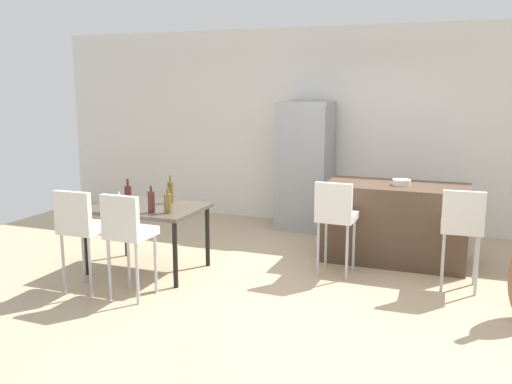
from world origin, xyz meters
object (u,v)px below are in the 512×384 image
Objects in this scene: dining_chair_far at (127,229)px; wine_bottle_right at (168,203)px; bar_chair_left at (336,213)px; dining_table at (147,213)px; bar_chair_middle at (462,224)px; fruit_bowl at (402,182)px; refrigerator at (305,166)px; wine_bottle_inner at (171,192)px; kitchen_island at (395,223)px; dining_chair_near at (80,224)px; wine_bottle_corner at (128,195)px; wine_bottle_near at (151,202)px; wine_glass_left at (119,195)px.

dining_chair_far is 0.62m from wine_bottle_right.
dining_table is (-1.99, -0.58, -0.03)m from bar_chair_left.
bar_chair_middle is 1.05m from fruit_bowl.
refrigerator is (-2.17, 1.91, 0.22)m from bar_chair_middle.
bar_chair_left is 1.87m from wine_bottle_inner.
wine_bottle_inner is at bearing 58.30° from dining_table.
dining_chair_far is (-2.26, -2.17, 0.24)m from kitchen_island.
bar_chair_left is (-0.54, -0.79, 0.24)m from kitchen_island.
kitchen_island is 5.16× the size of wine_bottle_inner.
bar_chair_left reaches higher than kitchen_island.
refrigerator reaches higher than wine_bottle_right.
fruit_bowl is (1.48, -1.16, 0.04)m from refrigerator.
wine_bottle_corner is at bearing 88.94° from dining_chair_near.
dining_chair_near is at bearing -143.40° from fruit_bowl.
wine_bottle_near is at bearing -83.26° from wine_bottle_inner.
wine_bottle_inner is (-2.38, -1.12, 0.41)m from kitchen_island.
dining_table is 3.85× the size of wine_bottle_inner.
bar_chair_left is at bearing 15.56° from wine_glass_left.
wine_bottle_right is 2.69m from fruit_bowl.
wine_bottle_corner is at bearing -155.43° from fruit_bowl.
wine_glass_left is 2.93m from refrigerator.
wine_bottle_right is 0.84× the size of wine_bottle_inner.
bar_chair_left and bar_chair_middle have the same top height.
wine_bottle_near is (-0.06, 0.54, 0.16)m from dining_chair_far.
dining_chair_near is 3.95× the size of wine_bottle_right.
bar_chair_left is 2.20m from dining_chair_far.
wine_glass_left is (-2.86, -1.44, 0.40)m from kitchen_island.
wine_glass_left is at bearing 168.46° from wine_bottle_right.
dining_chair_near is at bearing -138.10° from wine_bottle_right.
kitchen_island is 5.64× the size of wine_bottle_corner.
wine_bottle_right is (0.38, -0.21, 0.18)m from dining_table.
dining_chair_far is at bearing -83.65° from wine_bottle_inner.
bar_chair_middle is at bearing 8.87° from wine_bottle_corner.
wine_bottle_right is (0.66, 0.59, 0.15)m from dining_chair_near.
bar_chair_left is 2.32m from wine_bottle_corner.
wine_bottle_corner is 0.16× the size of refrigerator.
bar_chair_left is at bearing 9.98° from wine_bottle_inner.
wine_bottle_corner is at bearing 56.73° from wine_glass_left.
refrigerator is at bearing 67.20° from dining_chair_near.
wine_bottle_corner is 1.37× the size of fruit_bowl.
kitchen_island is at bearing 35.07° from wine_bottle_near.
bar_chair_middle is 3.31× the size of wine_bottle_inner.
wine_bottle_near reaches higher than wine_bottle_right.
dining_chair_far reaches higher than wine_bottle_right.
refrigerator is at bearing 60.82° from wine_glass_left.
fruit_bowl reaches higher than dining_table.
dining_chair_near is at bearing -158.81° from bar_chair_middle.
wine_bottle_inner reaches higher than bar_chair_middle.
bar_chair_left is at bearing 26.06° from wine_bottle_right.
wine_bottle_inner reaches higher than dining_table.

